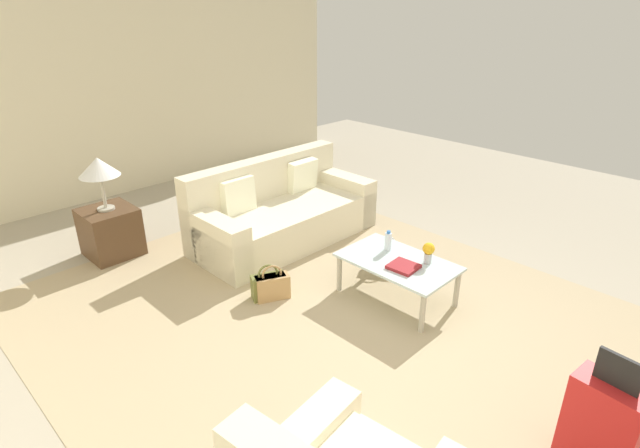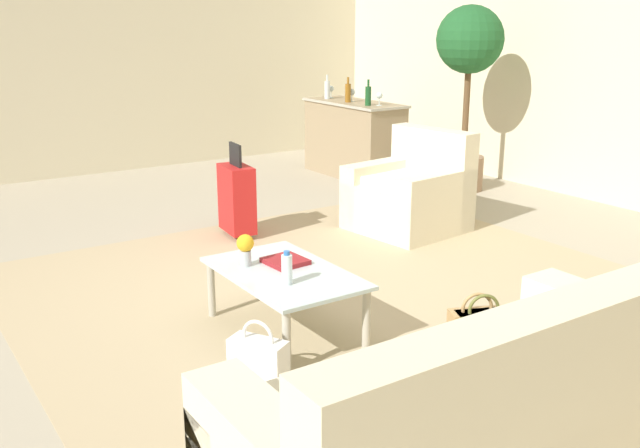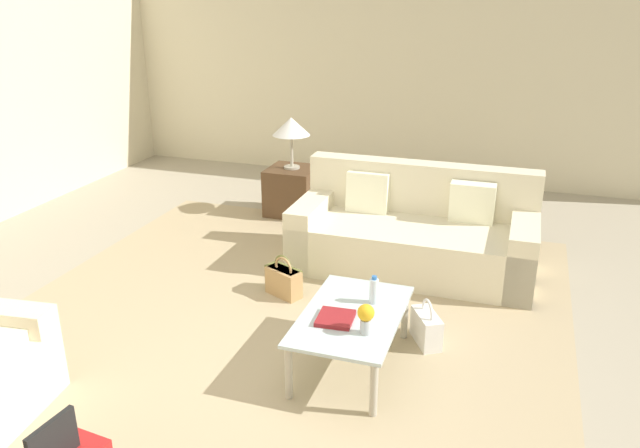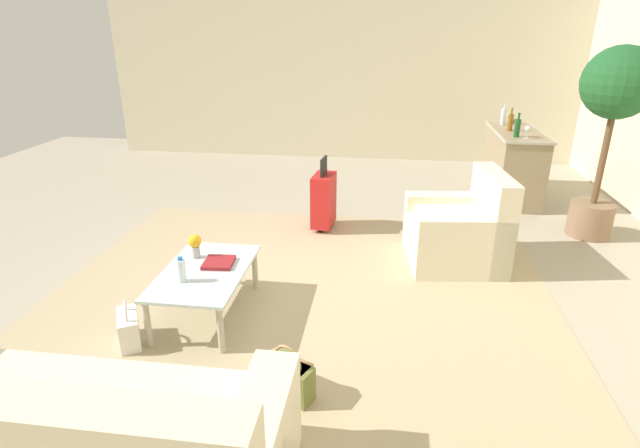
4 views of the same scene
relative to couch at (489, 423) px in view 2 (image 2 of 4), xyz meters
The scene contains 21 objects.
ground_plane 2.30m from the couch, 164.76° to the left, with size 12.00×12.00×0.00m, color #A89E89.
wall_left 7.39m from the couch, behind, with size 0.12×8.00×3.10m, color beige.
area_rug 1.82m from the couch, 153.47° to the left, with size 5.20×4.40×0.01m, color tan.
couch is the anchor object (origin of this frame).
armchair 3.85m from the couch, 143.86° to the left, with size 1.00×0.98×0.92m.
coffee_table 1.81m from the couch, behind, with size 1.06×0.65×0.41m.
water_bottle 1.61m from the couch, behind, with size 0.06×0.06×0.20m.
coffee_table_book 1.93m from the couch, behind, with size 0.25×0.23×0.03m, color maroon.
flower_vase 2.04m from the couch, behind, with size 0.11×0.11×0.21m.
bar_console 6.20m from the couch, 148.89° to the left, with size 1.44×0.59×0.92m.
wine_glass_leftmost 6.65m from the couch, 151.15° to the left, with size 0.08×0.08×0.15m.
wine_glass_left_of_centre 6.22m from the couch, 149.19° to the left, with size 0.08×0.08×0.15m.
wine_glass_right_of_centre 5.82m from the couch, 146.38° to the left, with size 0.08×0.08×0.15m.
wine_bottle_clear 6.55m from the couch, 151.66° to the left, with size 0.07×0.07×0.30m.
wine_bottle_amber 6.16m from the couch, 149.68° to the left, with size 0.07×0.07×0.30m.
wine_bottle_green 5.82m from the couch, 147.67° to the left, with size 0.07×0.07×0.30m.
suitcase_red 3.89m from the couch, 168.12° to the left, with size 0.42×0.26×0.85m.
handbag_tan 1.36m from the couch, 136.21° to the left, with size 0.26×0.35×0.36m.
handbag_white 1.40m from the couch, 165.64° to the right, with size 0.35×0.28×0.36m.
handbag_olive 1.34m from the couch, 134.56° to the left, with size 0.26×0.35×0.36m.
potted_ficus 5.63m from the couch, 136.49° to the left, with size 0.74×0.74×2.05m.
Camera 2 is at (3.97, -2.61, 1.92)m, focal length 40.00 mm.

